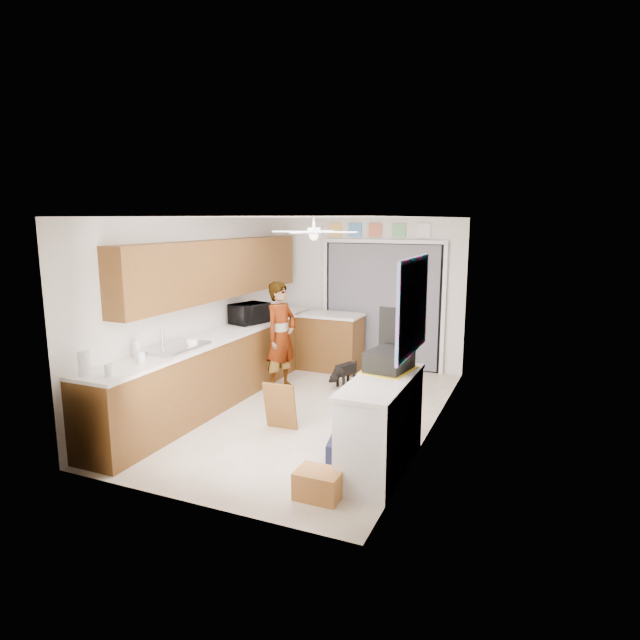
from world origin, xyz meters
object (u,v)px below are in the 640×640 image
(soap_bottle, at_px, (137,346))
(cup, at_px, (192,343))
(cardboard_box, at_px, (319,484))
(suitcase, at_px, (389,360))
(man, at_px, (281,336))
(navy_crate, at_px, (347,453))
(microwave, at_px, (249,313))
(dog, at_px, (346,373))
(paper_towel_roll, at_px, (84,363))

(soap_bottle, xyz_separation_m, cup, (0.30, 0.61, -0.08))
(cardboard_box, bearing_deg, suitcase, 73.71)
(soap_bottle, height_order, man, man)
(man, bearing_deg, navy_crate, -125.47)
(microwave, bearing_deg, dog, -55.47)
(microwave, bearing_deg, paper_towel_roll, -167.18)
(cup, bearing_deg, cardboard_box, -27.19)
(microwave, height_order, soap_bottle, microwave)
(cardboard_box, height_order, dog, dog)
(soap_bottle, relative_size, dog, 0.55)
(cup, xyz_separation_m, suitcase, (2.48, -0.01, 0.05))
(suitcase, bearing_deg, dog, 129.59)
(cup, height_order, man, man)
(microwave, relative_size, paper_towel_roll, 2.18)
(cardboard_box, bearing_deg, paper_towel_roll, -173.25)
(navy_crate, bearing_deg, suitcase, 48.62)
(dog, bearing_deg, cup, -99.09)
(cup, relative_size, navy_crate, 0.35)
(man, bearing_deg, soap_bottle, 174.62)
(suitcase, distance_m, dog, 2.60)
(paper_towel_roll, distance_m, cardboard_box, 2.61)
(soap_bottle, xyz_separation_m, man, (0.70, 2.18, -0.27))
(soap_bottle, distance_m, cup, 0.69)
(microwave, relative_size, dog, 1.14)
(navy_crate, bearing_deg, paper_towel_roll, -157.21)
(navy_crate, bearing_deg, man, 132.04)
(paper_towel_roll, xyz_separation_m, cardboard_box, (2.42, 0.29, -0.94))
(cardboard_box, xyz_separation_m, man, (-1.75, 2.67, 0.67))
(soap_bottle, height_order, suitcase, soap_bottle)
(soap_bottle, bearing_deg, dog, 60.68)
(dog, bearing_deg, navy_crate, -48.09)
(soap_bottle, bearing_deg, microwave, 86.06)
(cup, distance_m, cardboard_box, 2.58)
(cup, height_order, dog, cup)
(soap_bottle, relative_size, cardboard_box, 0.64)
(soap_bottle, xyz_separation_m, suitcase, (2.77, 0.60, -0.02))
(microwave, distance_m, paper_towel_roll, 3.01)
(microwave, height_order, man, man)
(cardboard_box, height_order, man, man)
(suitcase, height_order, dog, suitcase)
(paper_towel_roll, relative_size, cardboard_box, 0.61)
(suitcase, xyz_separation_m, dog, (-1.25, 2.11, -0.86))
(navy_crate, bearing_deg, soap_bottle, -174.47)
(suitcase, xyz_separation_m, man, (-2.07, 1.58, -0.25))
(cup, bearing_deg, soap_bottle, -115.83)
(suitcase, height_order, navy_crate, suitcase)
(paper_towel_roll, height_order, man, man)
(navy_crate, bearing_deg, cup, 170.09)
(soap_bottle, bearing_deg, navy_crate, 5.53)
(suitcase, bearing_deg, microwave, 157.01)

